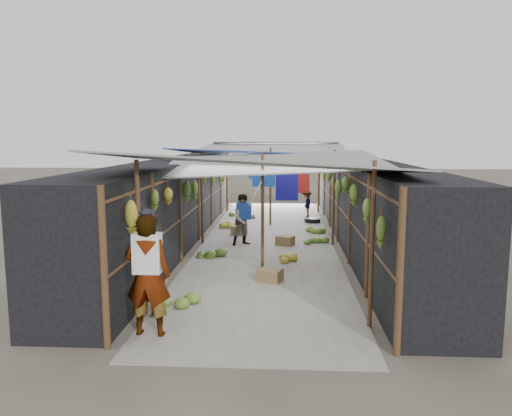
% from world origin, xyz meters
% --- Properties ---
extents(ground, '(80.00, 80.00, 0.00)m').
position_xyz_m(ground, '(0.00, 0.00, 0.00)').
color(ground, '#6B6356').
rests_on(ground, ground).
extents(aisle_slab, '(3.60, 16.00, 0.02)m').
position_xyz_m(aisle_slab, '(0.00, 6.50, 0.01)').
color(aisle_slab, '#9E998E').
rests_on(aisle_slab, ground).
extents(stall_left, '(1.40, 15.00, 2.30)m').
position_xyz_m(stall_left, '(-2.70, 6.50, 1.15)').
color(stall_left, black).
rests_on(stall_left, ground).
extents(stall_right, '(1.40, 15.00, 2.30)m').
position_xyz_m(stall_right, '(2.70, 6.50, 1.15)').
color(stall_right, black).
rests_on(stall_right, ground).
extents(crate_near, '(0.56, 0.51, 0.27)m').
position_xyz_m(crate_near, '(0.49, 5.85, 0.14)').
color(crate_near, olive).
rests_on(crate_near, ground).
extents(crate_mid, '(0.55, 0.50, 0.27)m').
position_xyz_m(crate_mid, '(0.19, 2.37, 0.13)').
color(crate_mid, olive).
rests_on(crate_mid, ground).
extents(crate_back, '(0.49, 0.41, 0.30)m').
position_xyz_m(crate_back, '(-0.89, 7.21, 0.15)').
color(crate_back, olive).
rests_on(crate_back, ground).
extents(black_basin, '(0.55, 0.55, 0.17)m').
position_xyz_m(black_basin, '(1.44, 9.59, 0.08)').
color(black_basin, black).
rests_on(black_basin, ground).
extents(vendor_elderly, '(0.69, 0.47, 1.85)m').
position_xyz_m(vendor_elderly, '(-1.53, -0.50, 0.93)').
color(vendor_elderly, white).
rests_on(vendor_elderly, ground).
extents(shopper_blue, '(0.85, 0.79, 1.41)m').
position_xyz_m(shopper_blue, '(-0.63, 5.84, 0.70)').
color(shopper_blue, navy).
rests_on(shopper_blue, ground).
extents(vendor_seated, '(0.42, 0.68, 1.02)m').
position_xyz_m(vendor_seated, '(1.29, 10.67, 0.51)').
color(vendor_seated, '#514D46').
rests_on(vendor_seated, ground).
extents(market_canopy, '(5.62, 15.20, 2.77)m').
position_xyz_m(market_canopy, '(0.03, 6.86, 2.41)').
color(market_canopy, brown).
rests_on(market_canopy, ground).
extents(hanging_bananas, '(3.96, 14.00, 0.87)m').
position_xyz_m(hanging_bananas, '(-0.22, 6.27, 1.65)').
color(hanging_bananas, '#A59A2A').
rests_on(hanging_bananas, ground).
extents(floor_bananas, '(3.53, 10.82, 0.35)m').
position_xyz_m(floor_bananas, '(-0.19, 5.45, 0.16)').
color(floor_bananas, '#5B812A').
rests_on(floor_bananas, ground).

